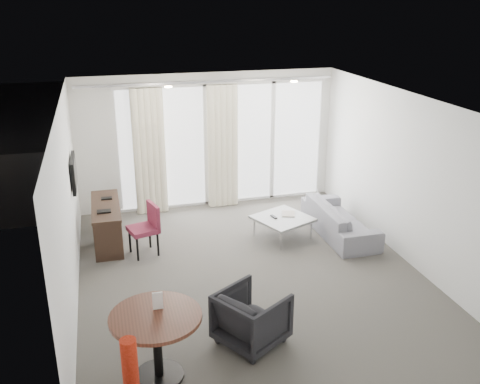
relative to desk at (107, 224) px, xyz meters
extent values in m
cube|color=#4A4741|center=(2.03, -1.66, -0.34)|extent=(5.00, 6.00, 0.00)
cube|color=white|center=(2.03, -1.66, 2.26)|extent=(5.00, 6.00, 0.00)
cube|color=silver|center=(-0.47, -1.66, 0.96)|extent=(0.00, 6.00, 2.60)
cube|color=silver|center=(4.53, -1.66, 0.96)|extent=(0.00, 6.00, 2.60)
cube|color=silver|center=(2.03, -4.66, 0.96)|extent=(5.00, 0.00, 2.60)
cylinder|color=#FFE0B2|center=(1.13, -0.06, 2.25)|extent=(0.12, 0.12, 0.02)
cylinder|color=#FFE0B2|center=(3.23, -0.06, 2.25)|extent=(0.12, 0.12, 0.02)
imported|color=black|center=(1.58, -3.27, 0.00)|extent=(1.01, 1.01, 0.68)
imported|color=slate|center=(3.93, -0.68, -0.07)|extent=(0.73, 1.86, 0.54)
cube|color=#4D4D50|center=(2.33, 2.84, -0.40)|extent=(5.60, 3.00, 0.12)
camera|label=1|loc=(0.04, -8.50, 3.63)|focal=40.00mm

